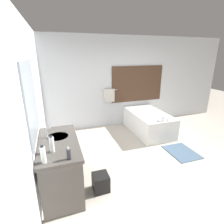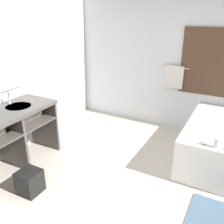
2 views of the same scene
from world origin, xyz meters
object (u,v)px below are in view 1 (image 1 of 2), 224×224
Objects in this scene: water_bottle_2 at (52,144)px; soap_dispenser at (69,154)px; bathtub at (148,121)px; water_bottle_1 at (43,155)px; waste_bin at (101,182)px.

soap_dispenser is at bearing -51.78° from water_bottle_2.
bathtub is 6.55× the size of water_bottle_1.
soap_dispenser is at bearing -3.85° from water_bottle_1.
bathtub is at bearing 41.01° from soap_dispenser.
bathtub is at bearing 35.00° from water_bottle_2.
waste_bin is at bearing 27.30° from soap_dispenser.
water_bottle_1 reaches higher than soap_dispenser.
bathtub is 5.50× the size of waste_bin.
water_bottle_1 reaches higher than bathtub.
bathtub reaches higher than waste_bin.
water_bottle_2 is at bearing 66.39° from water_bottle_1.
water_bottle_2 is (-2.61, -1.83, 0.65)m from bathtub.
bathtub is 6.41× the size of water_bottle_2.
waste_bin is at bearing -0.98° from water_bottle_2.
bathtub is 3.25m from water_bottle_2.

